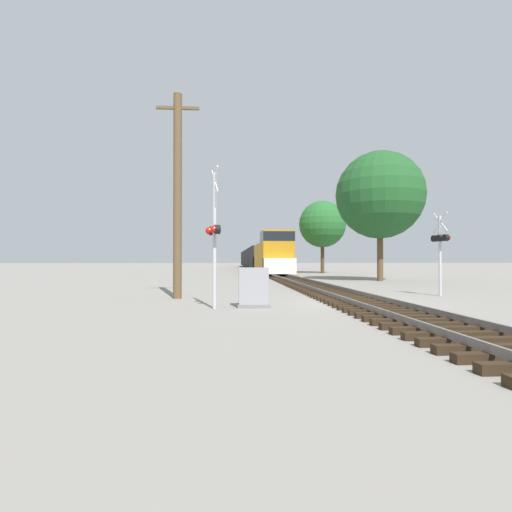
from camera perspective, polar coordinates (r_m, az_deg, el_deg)
ground_plane at (r=15.54m, az=14.14°, el=-6.51°), size 400.00×400.00×0.00m
rail_track_bed at (r=15.53m, az=14.14°, el=-6.02°), size 2.60×160.00×0.31m
freight_train at (r=71.96m, az=-0.11°, el=-0.32°), size 3.08×72.03×4.50m
crossing_signal_near at (r=13.28m, az=-6.04°, el=3.47°), size 0.54×1.01×4.67m
crossing_signal_far at (r=19.69m, az=24.87°, el=1.71°), size 0.49×1.01×3.76m
relay_cabinet at (r=13.59m, az=-0.37°, el=-4.57°), size 1.09×0.62×1.35m
utility_pole at (r=17.24m, az=-11.14°, el=8.70°), size 1.80×0.36×8.61m
tree_far_right at (r=32.44m, az=17.28°, el=8.30°), size 6.72×6.72×9.97m
tree_mid_background at (r=49.74m, az=9.47°, el=4.50°), size 5.72×5.72×8.88m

